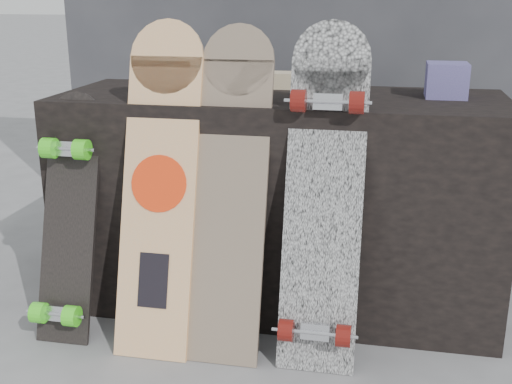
% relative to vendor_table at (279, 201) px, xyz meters
% --- Properties ---
extents(ground, '(60.00, 60.00, 0.00)m').
position_rel_vendor_table_xyz_m(ground, '(0.00, -0.50, -0.40)').
color(ground, slate).
rests_on(ground, ground).
extents(vendor_table, '(1.60, 0.60, 0.80)m').
position_rel_vendor_table_xyz_m(vendor_table, '(0.00, 0.00, 0.00)').
color(vendor_table, black).
rests_on(vendor_table, ground).
extents(booth, '(2.40, 0.22, 2.20)m').
position_rel_vendor_table_xyz_m(booth, '(0.00, 0.85, 0.70)').
color(booth, '#35353A').
rests_on(booth, ground).
extents(merch_box_purple, '(0.18, 0.12, 0.10)m').
position_rel_vendor_table_xyz_m(merch_box_purple, '(-0.39, 0.15, 0.45)').
color(merch_box_purple, '#413E7F').
rests_on(merch_box_purple, vendor_table).
extents(merch_box_small, '(0.14, 0.14, 0.12)m').
position_rel_vendor_table_xyz_m(merch_box_small, '(0.58, 0.06, 0.46)').
color(merch_box_small, '#413E7F').
rests_on(merch_box_small, vendor_table).
extents(merch_box_flat, '(0.22, 0.10, 0.06)m').
position_rel_vendor_table_xyz_m(merch_box_flat, '(-0.04, 0.18, 0.43)').
color(merch_box_flat, '#D1B78C').
rests_on(merch_box_flat, vendor_table).
extents(longboard_geisha, '(0.25, 0.35, 1.07)m').
position_rel_vendor_table_xyz_m(longboard_geisha, '(-0.34, -0.35, 0.17)').
color(longboard_geisha, '#D3B28E').
rests_on(longboard_geisha, ground).
extents(longboard_celtic, '(0.24, 0.34, 1.06)m').
position_rel_vendor_table_xyz_m(longboard_celtic, '(-0.10, -0.34, 0.16)').
color(longboard_celtic, tan).
rests_on(longboard_celtic, ground).
extents(longboard_cascadia, '(0.25, 0.36, 1.08)m').
position_rel_vendor_table_xyz_m(longboard_cascadia, '(0.20, -0.35, 0.16)').
color(longboard_cascadia, silver).
rests_on(longboard_cascadia, ground).
extents(skateboard_dark, '(0.19, 0.33, 0.83)m').
position_rel_vendor_table_xyz_m(skateboard_dark, '(-0.67, -0.37, 0.02)').
color(skateboard_dark, black).
rests_on(skateboard_dark, ground).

